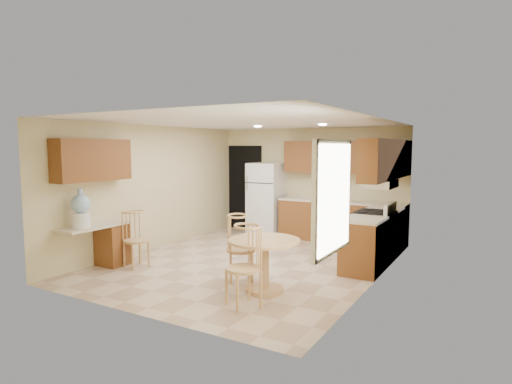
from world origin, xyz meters
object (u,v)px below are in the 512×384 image
Objects in this scene: refrigerator at (266,199)px; stove at (374,236)px; chair_desk at (132,234)px; chair_table_b at (239,260)px; chair_table_a at (237,243)px; dining_table at (264,257)px; water_crock at (81,210)px.

refrigerator is 1.55× the size of stove.
chair_desk is (-0.60, -3.69, -0.26)m from refrigerator.
stove is 3.27m from chair_table_b.
stove is 1.07× the size of chair_table_a.
chair_desk is at bearing 17.21° from chair_table_b.
dining_table is (1.94, -3.61, -0.35)m from refrigerator.
refrigerator reaches higher than stove.
stove is 1.06× the size of dining_table.
water_crock is at bearing -141.54° from stove.
chair_table_a reaches higher than chair_desk.
water_crock is (-2.44, -0.88, 0.43)m from chair_table_a.
water_crock is (-3.04, 0.02, 0.41)m from chair_table_b.
refrigerator is at bearing -33.79° from chair_table_b.
stove is 1.14× the size of chair_desk.
dining_table is 0.77m from chair_table_b.
stove is (2.88, -1.22, -0.38)m from refrigerator.
chair_table_b is at bearing -65.50° from refrigerator.
refrigerator is 4.80m from chair_table_b.
chair_table_a is at bearing -24.70° from chair_table_b.
chair_table_a is at bearing -68.14° from refrigerator.
chair_table_a is at bearing -123.63° from stove.
stove reaches higher than chair_table_a.
water_crock is (-3.92, -3.12, 0.58)m from stove.
dining_table is 3.12m from water_crock.
chair_table_a reaches higher than dining_table.
refrigerator is 1.66× the size of chair_table_a.
chair_desk is at bearing -178.15° from dining_table.
chair_desk is (-2.54, -0.08, 0.09)m from dining_table.
stove reaches higher than dining_table.
chair_desk is at bearing -99.23° from refrigerator.
stove is 1.03× the size of chair_table_b.
refrigerator is at bearing 76.39° from water_crock.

